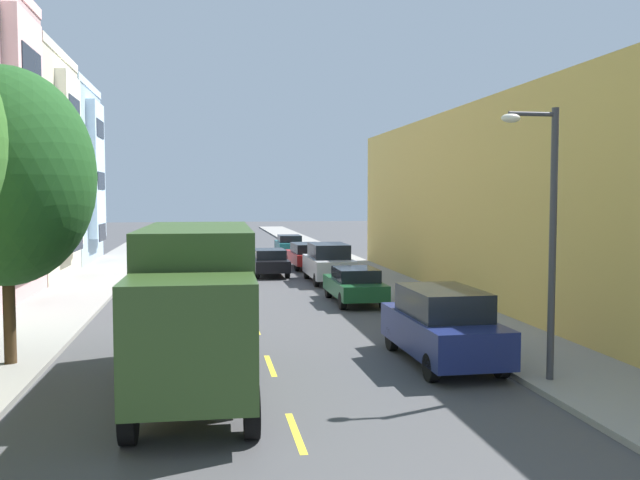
{
  "coord_description": "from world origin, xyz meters",
  "views": [
    {
      "loc": [
        -1.56,
        -5.12,
        4.29
      ],
      "look_at": [
        3.27,
        24.0,
        2.4
      ],
      "focal_mm": 38.58,
      "sensor_mm": 36.0,
      "label": 1
    }
  ],
  "objects_px": {
    "parked_suv_navy": "(442,325)",
    "parked_sedan_forest": "(355,284)",
    "street_lamp": "(546,222)",
    "parked_sedan_white": "(157,255)",
    "parked_sedan_teal": "(289,244)",
    "parked_suv_silver": "(329,263)",
    "parked_wagon_red": "(306,255)",
    "street_tree_second": "(5,177)",
    "delivery_box_truck": "(197,299)",
    "moving_black_sedan": "(270,262)"
  },
  "relations": [
    {
      "from": "parked_sedan_forest",
      "to": "parked_suv_silver",
      "type": "distance_m",
      "value": 6.7
    },
    {
      "from": "street_lamp",
      "to": "parked_wagon_red",
      "type": "bearing_deg",
      "value": 93.64
    },
    {
      "from": "delivery_box_truck",
      "to": "street_tree_second",
      "type": "bearing_deg",
      "value": 151.85
    },
    {
      "from": "parked_suv_silver",
      "to": "parked_suv_navy",
      "type": "relative_size",
      "value": 1.0
    },
    {
      "from": "street_tree_second",
      "to": "moving_black_sedan",
      "type": "xyz_separation_m",
      "value": [
        8.2,
        19.03,
        -4.01
      ]
    },
    {
      "from": "parked_sedan_teal",
      "to": "parked_wagon_red",
      "type": "relative_size",
      "value": 0.95
    },
    {
      "from": "delivery_box_truck",
      "to": "parked_sedan_white",
      "type": "bearing_deg",
      "value": 95.78
    },
    {
      "from": "parked_suv_navy",
      "to": "parked_sedan_teal",
      "type": "bearing_deg",
      "value": 89.9
    },
    {
      "from": "parked_sedan_teal",
      "to": "parked_wagon_red",
      "type": "bearing_deg",
      "value": -90.91
    },
    {
      "from": "street_lamp",
      "to": "parked_wagon_red",
      "type": "distance_m",
      "value": 26.1
    },
    {
      "from": "street_lamp",
      "to": "delivery_box_truck",
      "type": "xyz_separation_m",
      "value": [
        -7.73,
        1.13,
        -1.71
      ]
    },
    {
      "from": "street_tree_second",
      "to": "parked_sedan_white",
      "type": "distance_m",
      "value": 24.61
    },
    {
      "from": "street_lamp",
      "to": "moving_black_sedan",
      "type": "xyz_separation_m",
      "value": [
        -4.13,
        22.62,
        -2.97
      ]
    },
    {
      "from": "parked_sedan_forest",
      "to": "parked_suv_silver",
      "type": "xyz_separation_m",
      "value": [
        0.13,
        6.69,
        0.24
      ]
    },
    {
      "from": "parked_sedan_white",
      "to": "parked_suv_navy",
      "type": "height_order",
      "value": "parked_suv_navy"
    },
    {
      "from": "parked_sedan_teal",
      "to": "parked_suv_silver",
      "type": "distance_m",
      "value": 16.55
    },
    {
      "from": "parked_sedan_teal",
      "to": "moving_black_sedan",
      "type": "height_order",
      "value": "same"
    },
    {
      "from": "delivery_box_truck",
      "to": "parked_wagon_red",
      "type": "relative_size",
      "value": 1.71
    },
    {
      "from": "street_lamp",
      "to": "delivery_box_truck",
      "type": "distance_m",
      "value": 8.0
    },
    {
      "from": "street_lamp",
      "to": "parked_wagon_red",
      "type": "height_order",
      "value": "street_lamp"
    },
    {
      "from": "street_lamp",
      "to": "parked_suv_silver",
      "type": "height_order",
      "value": "street_lamp"
    },
    {
      "from": "street_tree_second",
      "to": "moving_black_sedan",
      "type": "height_order",
      "value": "street_tree_second"
    },
    {
      "from": "parked_suv_silver",
      "to": "parked_sedan_teal",
      "type": "bearing_deg",
      "value": 89.92
    },
    {
      "from": "parked_sedan_teal",
      "to": "parked_sedan_white",
      "type": "relative_size",
      "value": 1.0
    },
    {
      "from": "moving_black_sedan",
      "to": "parked_sedan_forest",
      "type": "bearing_deg",
      "value": -76.23
    },
    {
      "from": "parked_sedan_forest",
      "to": "parked_sedan_teal",
      "type": "xyz_separation_m",
      "value": [
        0.15,
        23.24,
        0.0
      ]
    },
    {
      "from": "street_lamp",
      "to": "parked_sedan_white",
      "type": "relative_size",
      "value": 1.35
    },
    {
      "from": "parked_suv_navy",
      "to": "parked_sedan_forest",
      "type": "bearing_deg",
      "value": 90.54
    },
    {
      "from": "street_tree_second",
      "to": "street_lamp",
      "type": "xyz_separation_m",
      "value": [
        12.33,
        -3.59,
        -1.04
      ]
    },
    {
      "from": "delivery_box_truck",
      "to": "parked_suv_silver",
      "type": "bearing_deg",
      "value": 70.99
    },
    {
      "from": "parked_suv_navy",
      "to": "street_tree_second",
      "type": "bearing_deg",
      "value": 173.6
    },
    {
      "from": "parked_suv_silver",
      "to": "street_tree_second",
      "type": "bearing_deg",
      "value": -124.8
    },
    {
      "from": "delivery_box_truck",
      "to": "parked_sedan_forest",
      "type": "distance_m",
      "value": 12.93
    },
    {
      "from": "street_tree_second",
      "to": "parked_sedan_teal",
      "type": "distance_m",
      "value": 34.13
    },
    {
      "from": "delivery_box_truck",
      "to": "parked_suv_silver",
      "type": "relative_size",
      "value": 1.69
    },
    {
      "from": "street_lamp",
      "to": "parked_sedan_teal",
      "type": "bearing_deg",
      "value": 92.39
    },
    {
      "from": "parked_suv_silver",
      "to": "parked_sedan_white",
      "type": "distance_m",
      "value": 12.42
    },
    {
      "from": "parked_sedan_forest",
      "to": "parked_sedan_teal",
      "type": "height_order",
      "value": "same"
    },
    {
      "from": "parked_sedan_teal",
      "to": "street_lamp",
      "type": "bearing_deg",
      "value": -87.61
    },
    {
      "from": "street_lamp",
      "to": "moving_black_sedan",
      "type": "distance_m",
      "value": 23.19
    },
    {
      "from": "parked_sedan_forest",
      "to": "moving_black_sedan",
      "type": "relative_size",
      "value": 1.0
    },
    {
      "from": "street_lamp",
      "to": "parked_suv_navy",
      "type": "bearing_deg",
      "value": 123.02
    },
    {
      "from": "parked_sedan_forest",
      "to": "parked_suv_navy",
      "type": "relative_size",
      "value": 0.93
    },
    {
      "from": "street_lamp",
      "to": "parked_sedan_white",
      "type": "xyz_separation_m",
      "value": [
        -10.43,
        27.8,
        -2.97
      ]
    },
    {
      "from": "parked_sedan_forest",
      "to": "parked_sedan_white",
      "type": "height_order",
      "value": "same"
    },
    {
      "from": "parked_suv_navy",
      "to": "moving_black_sedan",
      "type": "distance_m",
      "value": 20.41
    },
    {
      "from": "street_lamp",
      "to": "parked_sedan_white",
      "type": "distance_m",
      "value": 29.84
    },
    {
      "from": "delivery_box_truck",
      "to": "parked_sedan_white",
      "type": "relative_size",
      "value": 1.79
    },
    {
      "from": "delivery_box_truck",
      "to": "moving_black_sedan",
      "type": "height_order",
      "value": "delivery_box_truck"
    },
    {
      "from": "delivery_box_truck",
      "to": "parked_sedan_forest",
      "type": "height_order",
      "value": "delivery_box_truck"
    }
  ]
}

